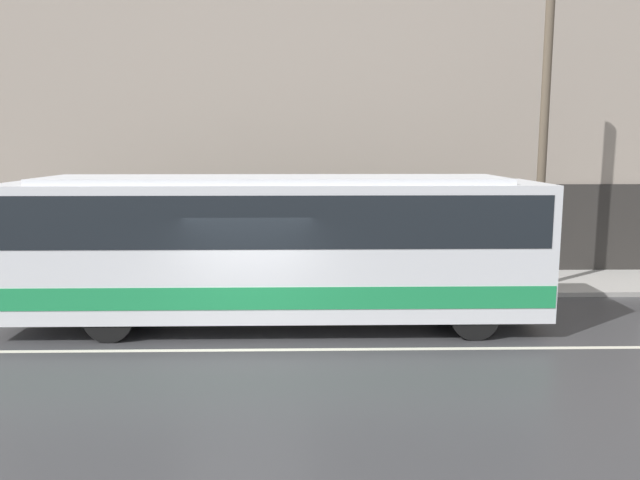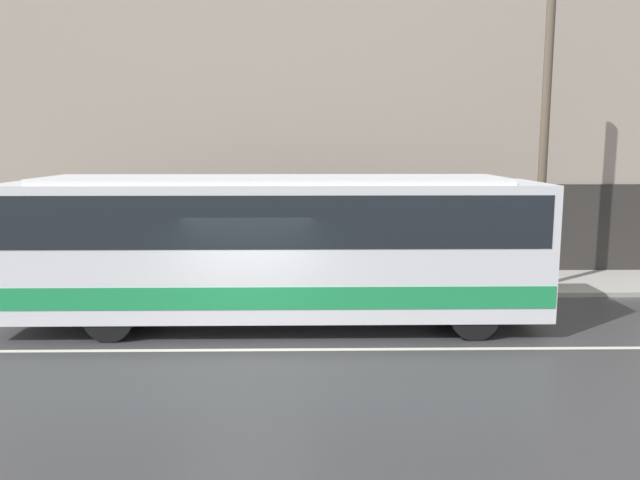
% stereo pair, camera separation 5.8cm
% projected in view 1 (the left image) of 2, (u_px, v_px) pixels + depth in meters
% --- Properties ---
extents(ground_plane, '(60.00, 60.00, 0.00)m').
position_uv_depth(ground_plane, '(248.00, 350.00, 11.91)').
color(ground_plane, '#38383A').
extents(sidewalk, '(60.00, 2.95, 0.13)m').
position_uv_depth(sidewalk, '(266.00, 284.00, 17.31)').
color(sidewalk, '#A09E99').
rests_on(sidewalk, ground_plane).
extents(building_facade, '(60.00, 0.35, 10.88)m').
position_uv_depth(building_facade, '(267.00, 97.00, 18.12)').
color(building_facade, gray).
rests_on(building_facade, ground_plane).
extents(lane_stripe, '(54.00, 0.14, 0.01)m').
position_uv_depth(lane_stripe, '(247.00, 350.00, 11.90)').
color(lane_stripe, beige).
rests_on(lane_stripe, ground_plane).
extents(transit_bus, '(11.31, 2.57, 3.22)m').
position_uv_depth(transit_bus, '(275.00, 242.00, 13.34)').
color(transit_bus, silver).
rests_on(transit_bus, ground_plane).
extents(utility_pole_near, '(0.23, 0.23, 7.39)m').
position_uv_depth(utility_pole_near, '(543.00, 147.00, 16.19)').
color(utility_pole_near, brown).
rests_on(utility_pole_near, sidewalk).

